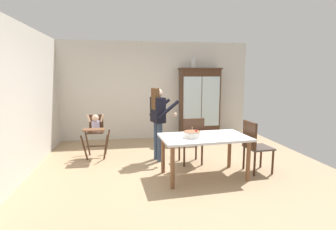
{
  "coord_description": "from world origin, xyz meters",
  "views": [
    {
      "loc": [
        -0.87,
        -4.74,
        1.8
      ],
      "look_at": [
        0.04,
        0.7,
        0.95
      ],
      "focal_mm": 28.04,
      "sensor_mm": 36.0,
      "label": 1
    }
  ],
  "objects_px": {
    "china_cabinet": "(199,103)",
    "dining_chair_far_side": "(192,138)",
    "dining_table": "(204,141)",
    "ceramic_vase": "(193,64)",
    "adult_person": "(158,115)",
    "dining_chair_right_end": "(254,143)",
    "high_chair_with_toddler": "(96,128)",
    "birthday_cake": "(192,134)"
  },
  "relations": [
    {
      "from": "china_cabinet",
      "to": "dining_chair_far_side",
      "type": "distance_m",
      "value": 2.33
    },
    {
      "from": "china_cabinet",
      "to": "dining_table",
      "type": "bearing_deg",
      "value": -104.44
    },
    {
      "from": "china_cabinet",
      "to": "ceramic_vase",
      "type": "distance_m",
      "value": 1.12
    },
    {
      "from": "adult_person",
      "to": "dining_chair_right_end",
      "type": "relative_size",
      "value": 1.59
    },
    {
      "from": "china_cabinet",
      "to": "high_chair_with_toddler",
      "type": "relative_size",
      "value": 2.09
    },
    {
      "from": "birthday_cake",
      "to": "high_chair_with_toddler",
      "type": "bearing_deg",
      "value": 139.0
    },
    {
      "from": "birthday_cake",
      "to": "dining_chair_far_side",
      "type": "height_order",
      "value": "dining_chair_far_side"
    },
    {
      "from": "birthday_cake",
      "to": "dining_table",
      "type": "bearing_deg",
      "value": 13.78
    },
    {
      "from": "dining_chair_right_end",
      "to": "birthday_cake",
      "type": "bearing_deg",
      "value": 91.57
    },
    {
      "from": "china_cabinet",
      "to": "birthday_cake",
      "type": "distance_m",
      "value": 3.04
    },
    {
      "from": "ceramic_vase",
      "to": "dining_chair_far_side",
      "type": "distance_m",
      "value": 2.72
    },
    {
      "from": "adult_person",
      "to": "birthday_cake",
      "type": "xyz_separation_m",
      "value": [
        0.44,
        -1.11,
        -0.17
      ]
    },
    {
      "from": "china_cabinet",
      "to": "birthday_cake",
      "type": "bearing_deg",
      "value": -108.52
    },
    {
      "from": "ceramic_vase",
      "to": "adult_person",
      "type": "xyz_separation_m",
      "value": [
        -1.2,
        -1.77,
        -1.13
      ]
    },
    {
      "from": "birthday_cake",
      "to": "dining_chair_far_side",
      "type": "distance_m",
      "value": 0.78
    },
    {
      "from": "dining_table",
      "to": "birthday_cake",
      "type": "height_order",
      "value": "birthday_cake"
    },
    {
      "from": "ceramic_vase",
      "to": "high_chair_with_toddler",
      "type": "relative_size",
      "value": 0.28
    },
    {
      "from": "china_cabinet",
      "to": "ceramic_vase",
      "type": "xyz_separation_m",
      "value": [
        -0.2,
        0.0,
        1.1
      ]
    },
    {
      "from": "china_cabinet",
      "to": "dining_chair_right_end",
      "type": "xyz_separation_m",
      "value": [
        0.25,
        -2.75,
        -0.44
      ]
    },
    {
      "from": "ceramic_vase",
      "to": "high_chair_with_toddler",
      "type": "distance_m",
      "value": 3.2
    },
    {
      "from": "high_chair_with_toddler",
      "to": "dining_table",
      "type": "height_order",
      "value": "high_chair_with_toddler"
    },
    {
      "from": "china_cabinet",
      "to": "high_chair_with_toddler",
      "type": "bearing_deg",
      "value": -153.67
    },
    {
      "from": "adult_person",
      "to": "birthday_cake",
      "type": "relative_size",
      "value": 5.47
    },
    {
      "from": "birthday_cake",
      "to": "dining_chair_right_end",
      "type": "relative_size",
      "value": 0.29
    },
    {
      "from": "ceramic_vase",
      "to": "dining_chair_right_end",
      "type": "distance_m",
      "value": 3.19
    },
    {
      "from": "china_cabinet",
      "to": "dining_chair_right_end",
      "type": "bearing_deg",
      "value": -84.88
    },
    {
      "from": "ceramic_vase",
      "to": "high_chair_with_toddler",
      "type": "xyz_separation_m",
      "value": [
        -2.52,
        -1.35,
        -1.45
      ]
    },
    {
      "from": "china_cabinet",
      "to": "dining_chair_far_side",
      "type": "height_order",
      "value": "china_cabinet"
    },
    {
      "from": "ceramic_vase",
      "to": "dining_chair_right_end",
      "type": "bearing_deg",
      "value": -80.78
    },
    {
      "from": "adult_person",
      "to": "dining_table",
      "type": "bearing_deg",
      "value": -164.79
    },
    {
      "from": "adult_person",
      "to": "high_chair_with_toddler",
      "type": "bearing_deg",
      "value": 54.8
    },
    {
      "from": "dining_chair_right_end",
      "to": "adult_person",
      "type": "bearing_deg",
      "value": 54.83
    },
    {
      "from": "ceramic_vase",
      "to": "dining_table",
      "type": "relative_size",
      "value": 0.17
    },
    {
      "from": "high_chair_with_toddler",
      "to": "dining_chair_far_side",
      "type": "relative_size",
      "value": 0.99
    },
    {
      "from": "china_cabinet",
      "to": "dining_table",
      "type": "relative_size",
      "value": 1.27
    },
    {
      "from": "adult_person",
      "to": "birthday_cake",
      "type": "height_order",
      "value": "adult_person"
    },
    {
      "from": "high_chair_with_toddler",
      "to": "birthday_cake",
      "type": "distance_m",
      "value": 2.33
    },
    {
      "from": "birthday_cake",
      "to": "dining_chair_right_end",
      "type": "height_order",
      "value": "dining_chair_right_end"
    },
    {
      "from": "adult_person",
      "to": "dining_table",
      "type": "relative_size",
      "value": 0.98
    },
    {
      "from": "china_cabinet",
      "to": "dining_chair_right_end",
      "type": "relative_size",
      "value": 2.07
    },
    {
      "from": "dining_chair_far_side",
      "to": "dining_chair_right_end",
      "type": "relative_size",
      "value": 1.0
    },
    {
      "from": "china_cabinet",
      "to": "dining_chair_right_end",
      "type": "height_order",
      "value": "china_cabinet"
    }
  ]
}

